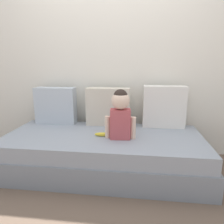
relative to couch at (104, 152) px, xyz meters
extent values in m
plane|color=brown|center=(0.00, 0.00, -0.20)|extent=(12.00, 12.00, 0.00)
cube|color=silver|center=(0.00, 0.60, 0.94)|extent=(5.32, 0.10, 2.28)
cube|color=gray|center=(0.00, 0.00, -0.08)|extent=(2.12, 0.94, 0.24)
cube|color=#8C939E|center=(0.00, 0.00, 0.12)|extent=(2.06, 0.91, 0.16)
cube|color=#B2BCC6|center=(-0.66, 0.37, 0.43)|extent=(0.49, 0.16, 0.45)
cube|color=beige|center=(0.00, 0.37, 0.43)|extent=(0.52, 0.16, 0.45)
cube|color=silver|center=(0.66, 0.37, 0.44)|extent=(0.48, 0.16, 0.48)
cube|color=#B24C51|center=(0.18, -0.08, 0.35)|extent=(0.21, 0.15, 0.30)
sphere|color=beige|center=(0.18, -0.08, 0.59)|extent=(0.18, 0.18, 0.18)
sphere|color=#2D231E|center=(0.18, -0.08, 0.63)|extent=(0.14, 0.14, 0.14)
cylinder|color=beige|center=(0.06, -0.08, 0.31)|extent=(0.06, 0.06, 0.22)
cylinder|color=beige|center=(0.31, -0.08, 0.31)|extent=(0.06, 0.06, 0.22)
ellipsoid|color=yellow|center=(0.00, -0.04, 0.22)|extent=(0.17, 0.06, 0.04)
camera|label=1|loc=(0.35, -2.05, 0.95)|focal=33.20mm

